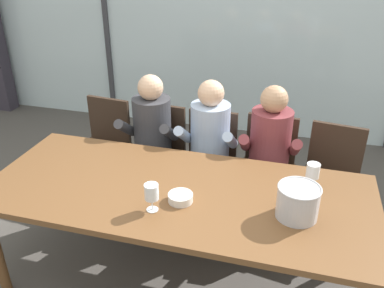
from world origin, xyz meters
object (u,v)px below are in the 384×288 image
(person_charcoal_jacket, at_px, (150,137))
(wine_glass_near_bucket, at_px, (313,172))
(chair_center, at_px, (209,156))
(person_pale_blue_shirt, at_px, (208,144))
(person_maroon_top, at_px, (269,152))
(chair_near_window_right, at_px, (331,172))
(tasting_bowl, at_px, (180,198))
(chair_left_of_center, at_px, (159,148))
(chair_near_curtain, at_px, (105,140))
(dining_table, at_px, (177,198))
(ice_bucket_primary, at_px, (298,201))
(chair_right_of_center, at_px, (268,161))
(wine_glass_by_left_taster, at_px, (152,193))

(person_charcoal_jacket, xyz_separation_m, wine_glass_near_bucket, (1.30, -0.54, 0.19))
(chair_center, distance_m, wine_glass_near_bucket, 1.12)
(person_pale_blue_shirt, bearing_deg, person_maroon_top, -0.19)
(chair_near_window_right, distance_m, person_maroon_top, 0.54)
(chair_near_window_right, relative_size, tasting_bowl, 5.90)
(chair_left_of_center, relative_size, tasting_bowl, 5.90)
(chair_near_curtain, distance_m, person_charcoal_jacket, 0.57)
(dining_table, xyz_separation_m, ice_bucket_primary, (0.74, -0.08, 0.17))
(dining_table, relative_size, chair_near_window_right, 2.75)
(chair_left_of_center, bearing_deg, person_charcoal_jacket, -94.13)
(chair_left_of_center, distance_m, chair_near_window_right, 1.47)
(tasting_bowl, relative_size, wine_glass_near_bucket, 0.87)
(ice_bucket_primary, height_order, wine_glass_near_bucket, ice_bucket_primary)
(chair_near_curtain, relative_size, wine_glass_near_bucket, 5.14)
(dining_table, bearing_deg, person_charcoal_jacket, 121.93)
(chair_left_of_center, distance_m, chair_center, 0.46)
(tasting_bowl, bearing_deg, ice_bucket_primary, 3.11)
(chair_right_of_center, relative_size, person_pale_blue_shirt, 0.74)
(ice_bucket_primary, height_order, tasting_bowl, ice_bucket_primary)
(ice_bucket_primary, relative_size, wine_glass_by_left_taster, 1.41)
(tasting_bowl, height_order, wine_glass_by_left_taster, wine_glass_by_left_taster)
(person_maroon_top, height_order, wine_glass_by_left_taster, person_maroon_top)
(chair_left_of_center, relative_size, person_maroon_top, 0.74)
(chair_right_of_center, height_order, person_maroon_top, person_maroon_top)
(chair_left_of_center, bearing_deg, ice_bucket_primary, -35.51)
(person_pale_blue_shirt, bearing_deg, chair_center, 96.34)
(person_pale_blue_shirt, relative_size, wine_glass_by_left_taster, 6.98)
(chair_center, bearing_deg, person_maroon_top, -13.66)
(person_maroon_top, bearing_deg, chair_near_curtain, 170.23)
(dining_table, relative_size, chair_near_curtain, 2.75)
(chair_center, height_order, person_maroon_top, person_maroon_top)
(chair_left_of_center, xyz_separation_m, ice_bucket_primary, (1.21, -1.01, 0.34))
(chair_near_curtain, distance_m, ice_bucket_primary, 2.05)
(dining_table, distance_m, person_maroon_top, 0.93)
(dining_table, relative_size, person_maroon_top, 2.03)
(chair_left_of_center, height_order, wine_glass_near_bucket, wine_glass_near_bucket)
(person_charcoal_jacket, xyz_separation_m, wine_glass_by_left_taster, (0.41, -1.03, 0.19))
(chair_near_curtain, xyz_separation_m, chair_center, (1.00, -0.04, 0.00))
(person_charcoal_jacket, distance_m, person_maroon_top, 0.99)
(person_maroon_top, height_order, tasting_bowl, person_maroon_top)
(wine_glass_by_left_taster, bearing_deg, chair_near_curtain, 127.75)
(wine_glass_near_bucket, bearing_deg, chair_center, 140.74)
(tasting_bowl, bearing_deg, wine_glass_near_bucket, 25.66)
(chair_near_curtain, relative_size, chair_near_window_right, 1.00)
(chair_near_curtain, xyz_separation_m, chair_near_window_right, (2.00, -0.05, 0.00))
(dining_table, bearing_deg, ice_bucket_primary, -6.28)
(ice_bucket_primary, bearing_deg, dining_table, 173.72)
(chair_near_curtain, bearing_deg, chair_right_of_center, 6.20)
(person_maroon_top, bearing_deg, wine_glass_near_bucket, -63.55)
(dining_table, relative_size, wine_glass_by_left_taster, 14.17)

